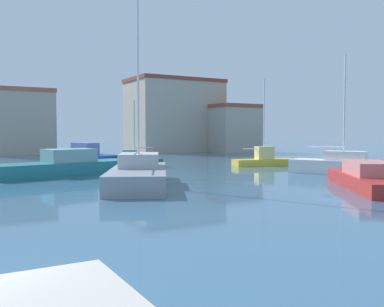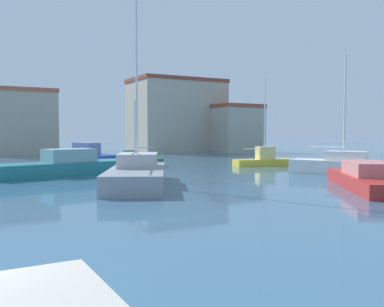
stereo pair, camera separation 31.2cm
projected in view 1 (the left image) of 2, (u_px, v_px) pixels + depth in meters
The scene contains 11 objects.
water at pixel (181, 172), 30.90m from camera, with size 160.00×160.00×0.00m, color #38607F.
sailboat_white_behind_lamppost at pixel (344, 165), 29.19m from camera, with size 4.96×7.22×8.05m.
sailboat_yellow_near_pier at pixel (264, 159), 36.66m from camera, with size 5.54×2.49×7.38m.
motorboat_red_far_left at pixel (369, 178), 21.96m from camera, with size 6.85×8.31×1.37m.
motorboat_blue_outer_mooring at pixel (89, 156), 40.35m from camera, with size 4.23×7.21×1.85m.
sailboat_grey_inner_mooring at pixel (139, 173), 22.90m from camera, with size 6.41×9.15×14.35m.
motorboat_teal_far_right at pixel (65, 166), 28.08m from camera, with size 9.19×4.22×1.76m.
sailboat_green_center_channel at pixel (134, 161), 35.12m from camera, with size 4.69×2.35×5.47m.
yacht_club at pixel (17, 122), 54.20m from camera, with size 8.40×7.27×8.25m.
harbor_office at pixel (174, 116), 62.13m from camera, with size 12.93×8.26×10.41m.
waterfront_apartments at pixel (230, 128), 61.17m from camera, with size 6.50×7.47×6.69m.
Camera 1 is at (0.39, -7.11, 2.89)m, focal length 40.20 mm.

